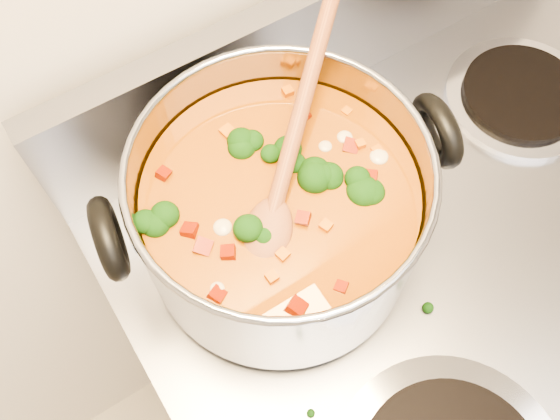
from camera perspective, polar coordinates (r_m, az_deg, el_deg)
name	(u,v)px	position (r m, az deg, el deg)	size (l,w,h in m)	color
electric_range	(411,360)	(1.13, 11.88, -13.26)	(0.74, 0.67, 1.08)	gray
stockpot	(280,211)	(0.60, 0.04, -0.06)	(0.34, 0.28, 0.17)	#929299
wooden_spoon	(286,166)	(0.57, 0.51, 4.01)	(0.23, 0.22, 0.09)	brown
cooktop_crumbs	(192,254)	(0.68, -8.08, -4.00)	(0.22, 0.29, 0.01)	black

